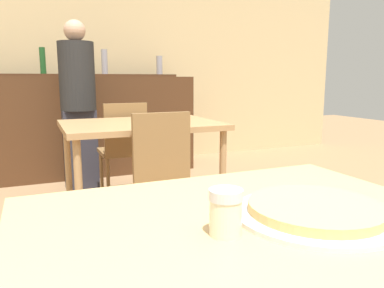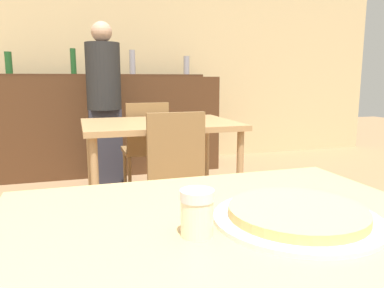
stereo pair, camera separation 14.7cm
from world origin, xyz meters
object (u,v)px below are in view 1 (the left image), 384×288
Objects in this scene: chair_far_side_front at (167,175)px; cheese_shaker at (226,212)px; pizza_tray at (315,211)px; person_standing at (78,100)px; chair_far_side_back at (124,144)px.

chair_far_side_front is 8.18× the size of cheese_shaker.
cheese_shaker is (-0.36, -1.42, 0.29)m from chair_far_side_front.
chair_far_side_front is 1.43m from pizza_tray.
cheese_shaker reaches higher than pizza_tray.
person_standing reaches higher than cheese_shaker.
person_standing is at bearing 94.33° from pizza_tray.
cheese_shaker is at bearing -90.61° from person_standing.
chair_far_side_front is 0.54× the size of person_standing.
person_standing reaches higher than chair_far_side_front.
person_standing is at bearing 89.39° from cheese_shaker.
chair_far_side_front is 1.00× the size of chair_far_side_back.
chair_far_side_back is at bearing -57.33° from person_standing.
pizza_tray is (-0.09, -2.59, 0.25)m from chair_far_side_back.
chair_far_side_front and chair_far_side_back have the same top height.
chair_far_side_front reaches higher than pizza_tray.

